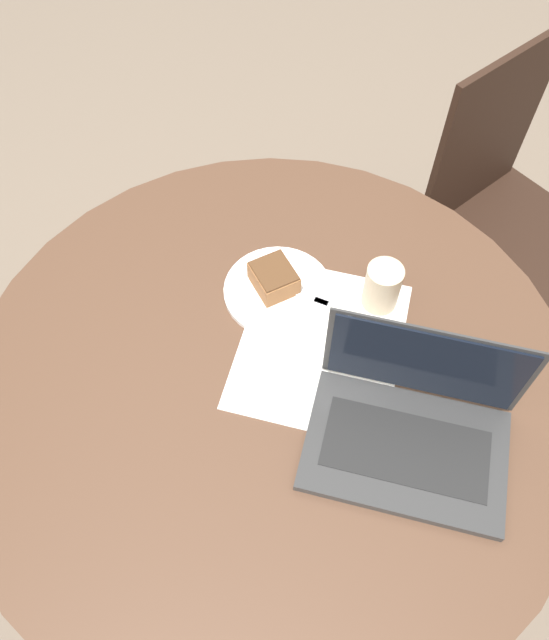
# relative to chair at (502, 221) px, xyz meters

# --- Properties ---
(ground_plane) EXTENTS (12.00, 12.00, 0.00)m
(ground_plane) POSITION_rel_chair_xyz_m (0.71, -0.50, -0.47)
(ground_plane) COLOR #6B5B4C
(dining_table) EXTENTS (1.14, 1.14, 0.73)m
(dining_table) POSITION_rel_chair_xyz_m (0.71, -0.50, 0.11)
(dining_table) COLOR #4C3323
(dining_table) RESTS_ON ground_plane
(chair) EXTENTS (0.59, 0.59, 0.92)m
(chair) POSITION_rel_chair_xyz_m (0.00, 0.00, 0.00)
(chair) COLOR black
(chair) RESTS_ON ground_plane
(paper_document) EXTENTS (0.37, 0.32, 0.00)m
(paper_document) POSITION_rel_chair_xyz_m (0.63, -0.42, 0.26)
(paper_document) COLOR white
(paper_document) RESTS_ON dining_table
(plate) EXTENTS (0.22, 0.22, 0.01)m
(plate) POSITION_rel_chair_xyz_m (0.53, -0.52, 0.26)
(plate) COLOR white
(plate) RESTS_ON dining_table
(cake_slice) EXTENTS (0.11, 0.11, 0.05)m
(cake_slice) POSITION_rel_chair_xyz_m (0.52, -0.53, 0.30)
(cake_slice) COLOR brown
(cake_slice) RESTS_ON plate
(fork) EXTENTS (0.06, 0.17, 0.00)m
(fork) POSITION_rel_chair_xyz_m (0.53, -0.49, 0.27)
(fork) COLOR silver
(fork) RESTS_ON plate
(coffee_glass) EXTENTS (0.07, 0.07, 0.10)m
(coffee_glass) POSITION_rel_chair_xyz_m (0.52, -0.32, 0.31)
(coffee_glass) COLOR #C6AD89
(coffee_glass) RESTS_ON dining_table
(laptop) EXTENTS (0.25, 0.35, 0.21)m
(laptop) POSITION_rel_chair_xyz_m (0.79, -0.25, 0.30)
(laptop) COLOR #2D2D2D
(laptop) RESTS_ON dining_table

